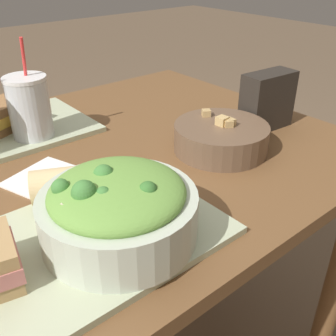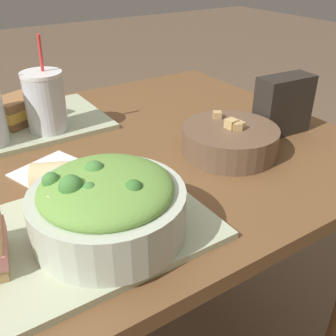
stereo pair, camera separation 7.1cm
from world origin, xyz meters
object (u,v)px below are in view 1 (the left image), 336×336
salad_bowl (118,208)px  chip_bag (267,101)px  soup_bowl (221,137)px  sandwich_far (1,116)px  drink_cup_red (30,109)px  napkin_folded (40,176)px  baguette_near (80,182)px

salad_bowl → chip_bag: bearing=14.7°
soup_bowl → sandwich_far: size_ratio=1.37×
chip_bag → sandwich_far: bearing=147.8°
soup_bowl → drink_cup_red: size_ratio=0.93×
drink_cup_red → salad_bowl: bearing=-96.5°
soup_bowl → napkin_folded: soup_bowl is taller
salad_bowl → sandwich_far: bearing=89.1°
soup_bowl → drink_cup_red: (-0.30, 0.31, 0.05)m
salad_bowl → drink_cup_red: drink_cup_red is taller
chip_bag → drink_cup_red: bearing=152.6°
baguette_near → chip_bag: chip_bag is taller
baguette_near → chip_bag: size_ratio=1.22×
baguette_near → drink_cup_red: 0.30m
baguette_near → napkin_folded: 0.14m
soup_bowl → chip_bag: bearing=5.8°
baguette_near → sandwich_far: 0.39m
baguette_near → salad_bowl: bearing=-157.6°
drink_cup_red → napkin_folded: drink_cup_red is taller
sandwich_far → drink_cup_red: (0.04, -0.09, 0.03)m
drink_cup_red → napkin_folded: (-0.06, -0.16, -0.08)m
drink_cup_red → chip_bag: drink_cup_red is taller
soup_bowl → chip_bag: size_ratio=1.49×
drink_cup_red → napkin_folded: 0.19m
baguette_near → soup_bowl: bearing=-66.2°
drink_cup_red → chip_bag: 0.56m
sandwich_far → chip_bag: size_ratio=1.09×
salad_bowl → sandwich_far: (0.01, 0.52, -0.02)m
chip_bag → napkin_folded: size_ratio=0.89×
salad_bowl → chip_bag: (0.52, 0.14, 0.00)m
chip_bag → napkin_folded: (-0.54, 0.13, -0.07)m
sandwich_far → drink_cup_red: bearing=-88.2°
soup_bowl → baguette_near: size_ratio=1.22×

